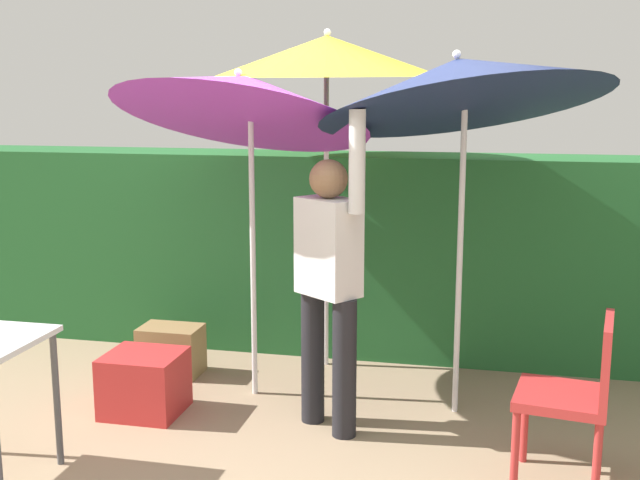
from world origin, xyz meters
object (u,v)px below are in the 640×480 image
(chair_plastic, at_px, (577,391))
(crate_cardboard, at_px, (171,350))
(umbrella_yellow, at_px, (461,84))
(cooler_box, at_px, (144,383))
(person_vendor, at_px, (329,275))
(umbrella_rainbow, at_px, (245,98))
(umbrella_orange, at_px, (327,57))

(chair_plastic, xyz_separation_m, crate_cardboard, (-2.63, 1.07, -0.34))
(chair_plastic, distance_m, crate_cardboard, 2.86)
(chair_plastic, bearing_deg, umbrella_yellow, 128.88)
(chair_plastic, xyz_separation_m, cooler_box, (-2.51, 0.39, -0.32))
(person_vendor, distance_m, chair_plastic, 1.48)
(umbrella_rainbow, bearing_deg, umbrella_orange, 59.23)
(umbrella_orange, xyz_separation_m, cooler_box, (-0.92, -1.11, -2.02))
(umbrella_yellow, bearing_deg, cooler_box, -167.34)
(person_vendor, bearing_deg, umbrella_rainbow, 145.24)
(chair_plastic, relative_size, crate_cardboard, 2.09)
(chair_plastic, bearing_deg, umbrella_orange, 136.71)
(umbrella_rainbow, bearing_deg, umbrella_yellow, -1.95)
(umbrella_rainbow, xyz_separation_m, umbrella_yellow, (1.33, -0.05, 0.08))
(person_vendor, bearing_deg, umbrella_yellow, 29.37)
(umbrella_yellow, bearing_deg, crate_cardboard, 172.45)
(cooler_box, distance_m, crate_cardboard, 0.69)
(person_vendor, height_order, crate_cardboard, person_vendor)
(person_vendor, distance_m, crate_cardboard, 1.63)
(umbrella_rainbow, xyz_separation_m, umbrella_orange, (0.39, 0.65, 0.28))
(umbrella_rainbow, distance_m, cooler_box, 1.88)
(umbrella_yellow, distance_m, crate_cardboard, 2.71)
(umbrella_orange, relative_size, person_vendor, 1.28)
(umbrella_orange, bearing_deg, crate_cardboard, -157.40)
(crate_cardboard, bearing_deg, umbrella_orange, 22.60)
(umbrella_rainbow, distance_m, chair_plastic, 2.58)
(umbrella_rainbow, distance_m, umbrella_yellow, 1.33)
(umbrella_orange, bearing_deg, cooler_box, -129.62)
(umbrella_orange, distance_m, umbrella_yellow, 1.19)
(umbrella_yellow, height_order, person_vendor, umbrella_yellow)
(umbrella_rainbow, xyz_separation_m, person_vendor, (0.63, -0.44, -1.00))
(umbrella_yellow, bearing_deg, umbrella_orange, 143.67)
(chair_plastic, height_order, cooler_box, chair_plastic)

